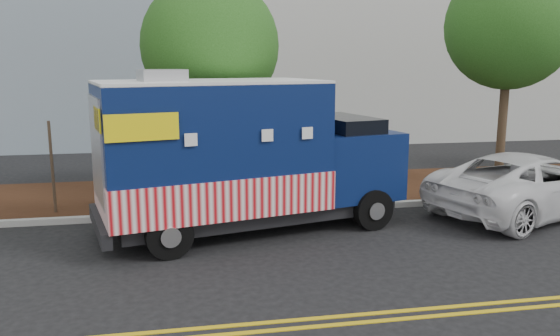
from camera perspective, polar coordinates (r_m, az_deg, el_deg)
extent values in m
plane|color=black|center=(12.49, -2.79, -6.60)|extent=(120.00, 120.00, 0.00)
cube|color=#9E9E99|center=(13.80, -3.58, -4.57)|extent=(120.00, 0.18, 0.15)
cube|color=black|center=(15.82, -4.50, -2.55)|extent=(120.00, 4.00, 0.15)
cube|color=gold|center=(8.41, 1.42, -15.63)|extent=(120.00, 0.10, 0.01)
cube|color=gold|center=(8.19, 1.80, -16.40)|extent=(120.00, 0.10, 0.01)
cylinder|color=#38281C|center=(15.29, -7.07, 2.88)|extent=(0.26, 0.26, 3.27)
sphere|color=#205016|center=(15.14, -7.30, 12.53)|extent=(3.71, 3.71, 3.71)
cylinder|color=#38281C|center=(17.65, 22.20, 4.24)|extent=(0.26, 0.26, 3.89)
sphere|color=#205016|center=(17.58, 22.89, 13.55)|extent=(3.68, 3.68, 3.68)
cube|color=#473828|center=(14.33, -22.69, -0.21)|extent=(0.06, 0.06, 2.40)
cube|color=black|center=(12.56, -2.67, -4.28)|extent=(6.56, 3.50, 0.31)
cube|color=#0A1A4B|center=(11.92, -7.23, 2.38)|extent=(5.14, 3.57, 2.67)
cube|color=#B70B14|center=(12.10, -7.12, -2.05)|extent=(5.20, 3.65, 0.84)
cube|color=white|center=(11.80, -7.39, 8.92)|extent=(5.14, 3.57, 0.07)
cube|color=#B7B7BA|center=(11.55, -12.25, 9.44)|extent=(1.07, 1.07, 0.25)
cube|color=#0A1A4B|center=(13.35, 6.70, 0.65)|extent=(2.50, 2.79, 1.56)
cube|color=black|center=(13.21, 6.56, 3.82)|extent=(1.59, 2.37, 0.72)
cube|color=black|center=(13.99, 10.27, -1.16)|extent=(0.60, 2.19, 0.33)
cube|color=black|center=(11.81, -18.30, -5.66)|extent=(0.77, 2.48, 0.31)
cube|color=#B7B7BA|center=(11.48, -18.60, 1.84)|extent=(0.51, 1.96, 2.12)
cube|color=#B7B7BA|center=(13.27, -7.50, 3.49)|extent=(1.96, 0.51, 1.23)
cube|color=yellow|center=(10.19, -14.20, 4.15)|extent=(1.31, 0.33, 0.50)
cube|color=yellow|center=(12.80, -16.24, 5.38)|extent=(1.31, 0.33, 0.50)
cylinder|color=black|center=(12.67, 9.65, -4.28)|extent=(0.98, 0.52, 0.94)
cylinder|color=black|center=(14.56, 4.73, -2.16)|extent=(0.98, 0.52, 0.94)
cylinder|color=black|center=(10.90, -11.52, -6.88)|extent=(0.98, 0.52, 0.94)
cylinder|color=black|center=(13.05, -13.68, -4.00)|extent=(0.98, 0.52, 0.94)
imported|color=silver|center=(15.06, 24.64, -1.51)|extent=(6.12, 4.37, 1.55)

